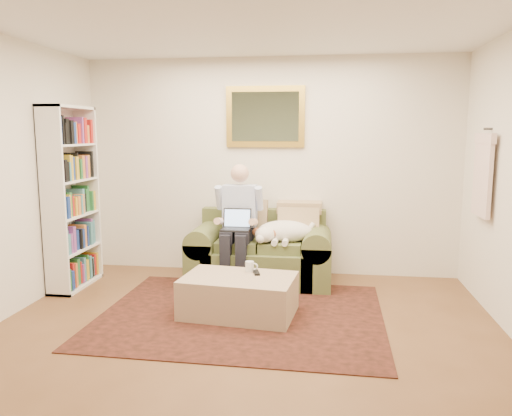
% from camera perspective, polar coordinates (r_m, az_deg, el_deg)
% --- Properties ---
extents(room_shell, '(4.51, 5.00, 2.61)m').
position_cam_1_polar(room_shell, '(3.94, -1.91, 2.55)').
color(room_shell, brown).
rests_on(room_shell, ground).
extents(rug, '(2.68, 2.16, 0.01)m').
position_cam_1_polar(rug, '(4.85, -1.66, -12.06)').
color(rug, black).
rests_on(rug, room_shell).
extents(sofa, '(1.62, 0.82, 0.97)m').
position_cam_1_polar(sofa, '(5.79, 0.52, -5.73)').
color(sofa, '#5E6A38').
rests_on(sofa, room_shell).
extents(seated_man, '(0.53, 0.76, 1.36)m').
position_cam_1_polar(seated_man, '(5.60, -2.14, -2.04)').
color(seated_man, '#8C99D8').
rests_on(seated_man, sofa).
extents(laptop, '(0.31, 0.25, 0.23)m').
position_cam_1_polar(laptop, '(5.53, -2.25, -1.82)').
color(laptop, black).
rests_on(laptop, seated_man).
extents(sleeping_dog, '(0.67, 0.42, 0.25)m').
position_cam_1_polar(sleeping_dog, '(5.61, 3.35, -2.67)').
color(sleeping_dog, white).
rests_on(sleeping_dog, sofa).
extents(ottoman, '(1.10, 0.77, 0.38)m').
position_cam_1_polar(ottoman, '(4.79, -1.97, -10.00)').
color(ottoman, tan).
rests_on(ottoman, room_shell).
extents(coffee_mug, '(0.08, 0.08, 0.10)m').
position_cam_1_polar(coffee_mug, '(4.88, -0.74, -6.70)').
color(coffee_mug, white).
rests_on(coffee_mug, ottoman).
extents(tv_remote, '(0.09, 0.16, 0.02)m').
position_cam_1_polar(tv_remote, '(4.82, 0.03, -7.40)').
color(tv_remote, black).
rests_on(tv_remote, ottoman).
extents(bookshelf, '(0.28, 0.80, 2.00)m').
position_cam_1_polar(bookshelf, '(5.86, -20.36, 1.07)').
color(bookshelf, white).
rests_on(bookshelf, room_shell).
extents(wall_mirror, '(0.94, 0.04, 0.72)m').
position_cam_1_polar(wall_mirror, '(6.03, 1.06, 10.39)').
color(wall_mirror, gold).
rests_on(wall_mirror, room_shell).
extents(hanging_shirt, '(0.06, 0.52, 0.90)m').
position_cam_1_polar(hanging_shirt, '(5.34, 24.52, 3.92)').
color(hanging_shirt, beige).
rests_on(hanging_shirt, room_shell).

